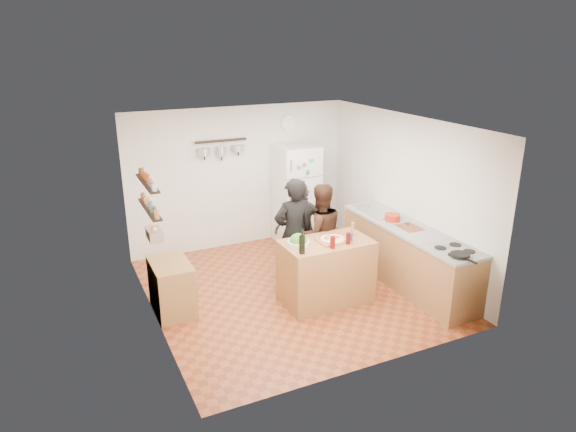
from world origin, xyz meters
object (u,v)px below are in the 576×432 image
counter_run (407,256)px  skillet (460,255)px  salad_bowl (298,243)px  wine_bottle (302,245)px  salt_canister (350,237)px  person_center (320,234)px  pepper_mill (353,230)px  person_left (294,234)px  wall_clock (289,123)px  prep_island (326,271)px  side_table (172,287)px  fridge (296,195)px  person_back (302,229)px  red_bowl (392,217)px

counter_run → skillet: (-0.10, -1.15, 0.49)m
salad_bowl → wine_bottle: 0.30m
salt_canister → person_center: (-0.09, 0.70, -0.18)m
salad_bowl → pepper_mill: 0.87m
salad_bowl → counter_run: salad_bowl is taller
person_left → wall_clock: bearing=-112.9°
prep_island → counter_run: bearing=-2.7°
wine_bottle → side_table: 1.90m
prep_island → fridge: (0.63, 2.23, 0.45)m
skillet → fridge: 3.51m
salad_bowl → pepper_mill: size_ratio=1.90×
side_table → person_back: bearing=9.0°
wine_bottle → person_center: person_center is taller
wine_bottle → pepper_mill: 0.99m
fridge → red_bowl: bearing=-70.1°
person_back → red_bowl: size_ratio=6.22×
pepper_mill → salt_canister: pepper_mill is taller
salt_canister → person_back: 1.13m
prep_island → skillet: skillet is taller
salt_canister → person_center: person_center is taller
prep_island → salt_canister: salt_canister is taller
pepper_mill → person_center: 0.62m
wine_bottle → fridge: (1.13, 2.45, -0.13)m
prep_island → wine_bottle: size_ratio=5.10×
prep_island → fridge: fridge is taller
side_table → prep_island: bearing=-17.0°
salt_canister → fridge: size_ratio=0.06×
salt_canister → side_table: 2.55m
salad_bowl → skillet: (1.70, -1.27, 0.00)m
salt_canister → red_bowl: salt_canister is taller
side_table → wall_clock: bearing=35.7°
counter_run → wall_clock: bearing=105.9°
person_left → prep_island: bearing=110.5°
skillet → wall_clock: wall_clock is taller
wall_clock → wine_bottle: bearing=-112.1°
prep_island → wall_clock: wall_clock is taller
salt_canister → skillet: salt_canister is taller
wine_bottle → prep_island: bearing=23.7°
red_bowl → wall_clock: bearing=107.2°
salad_bowl → red_bowl: (1.75, 0.25, 0.03)m
prep_island → salt_canister: size_ratio=10.70×
person_back → person_left: bearing=62.8°
counter_run → pepper_mill: bearing=172.9°
person_left → person_center: bearing=176.5°
wall_clock → salt_canister: bearing=-97.0°
prep_island → counter_run: (1.38, -0.07, -0.01)m
side_table → wine_bottle: bearing=-28.6°
counter_run → wall_clock: (-0.75, 2.63, 1.70)m
person_left → fridge: fridge is taller
person_left → skillet: size_ratio=7.02×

